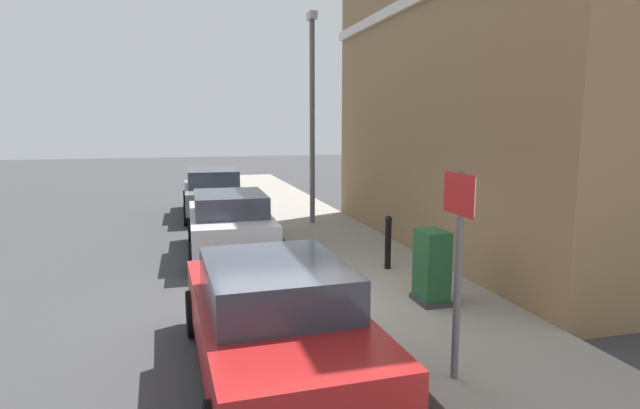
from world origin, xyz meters
TOP-DOWN VIEW (x-y plane):
  - ground at (0.00, 0.00)m, footprint 80.00×80.00m
  - sidewalk at (1.93, 6.00)m, footprint 2.53×30.00m
  - corner_building at (6.82, 3.03)m, footprint 7.34×10.05m
  - car_red at (-0.78, -1.96)m, footprint 1.93×4.21m
  - car_silver at (-0.70, 4.00)m, footprint 1.89×3.94m
  - car_grey at (-0.69, 9.37)m, footprint 1.91×4.24m
  - utility_cabinet at (1.98, -0.44)m, footprint 0.46×0.61m
  - bollard_near_cabinet at (2.08, 1.55)m, footprint 0.14×0.14m
  - street_sign at (1.07, -2.76)m, footprint 0.08×0.60m
  - lamppost at (1.87, 6.55)m, footprint 0.20×0.44m

SIDE VIEW (x-z plane):
  - ground at x=0.00m, z-range 0.00..0.00m
  - sidewalk at x=1.93m, z-range 0.00..0.15m
  - utility_cabinet at x=1.98m, z-range 0.11..1.26m
  - bollard_near_cabinet at x=2.08m, z-range 0.19..1.22m
  - car_red at x=-0.78m, z-range 0.03..1.44m
  - car_silver at x=-0.70m, z-range 0.04..1.47m
  - car_grey at x=-0.69m, z-range 0.03..1.51m
  - street_sign at x=1.07m, z-range 0.51..2.81m
  - lamppost at x=1.87m, z-range 0.44..6.16m
  - corner_building at x=6.82m, z-range 0.00..8.39m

